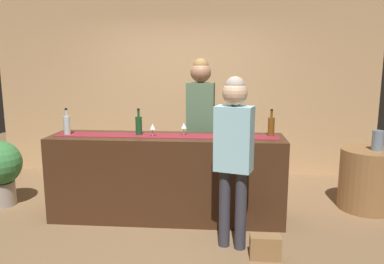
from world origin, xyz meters
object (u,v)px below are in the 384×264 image
wine_bottle_green (139,125)px  vase_on_side_table (378,141)px  bartender (201,113)px  wine_glass_mid_counter (184,126)px  customer_sipping (234,145)px  wine_glass_far_end (218,128)px  wine_glass_near_customer (153,127)px  handbag (265,247)px  wine_bottle_amber (271,126)px  round_side_table (368,179)px  wine_bottle_clear (67,125)px

wine_bottle_green → vase_on_side_table: 2.82m
wine_bottle_green → bartender: 0.87m
wine_glass_mid_counter → customer_sipping: bearing=-52.8°
wine_bottle_green → wine_glass_far_end: bearing=-5.1°
wine_bottle_green → wine_glass_far_end: wine_bottle_green is taller
wine_bottle_green → wine_glass_mid_counter: 0.51m
wine_glass_near_customer → bartender: size_ratio=0.08×
customer_sipping → vase_on_side_table: (1.73, 1.10, -0.15)m
handbag → customer_sipping: bearing=146.6°
wine_bottle_amber → customer_sipping: (-0.43, -0.75, -0.06)m
wine_bottle_amber → handbag: bearing=-98.0°
vase_on_side_table → wine_glass_far_end: bearing=-165.2°
vase_on_side_table → handbag: size_ratio=0.86×
wine_bottle_amber → wine_glass_mid_counter: size_ratio=2.10×
handbag → round_side_table: bearing=44.0°
round_side_table → bartender: bearing=177.2°
round_side_table → wine_bottle_amber: bearing=-162.7°
wine_glass_far_end → handbag: 1.33m
wine_bottle_clear → handbag: 2.51m
wine_bottle_amber → vase_on_side_table: 1.36m
wine_glass_far_end → round_side_table: size_ratio=0.19×
wine_bottle_clear → wine_glass_far_end: 1.71m
customer_sipping → handbag: bearing=-16.4°
wine_bottle_amber → handbag: (-0.13, -0.94, -0.97)m
wine_bottle_green → bartender: bartender is taller
wine_glass_near_customer → wine_glass_mid_counter: bearing=15.8°
wine_bottle_amber → wine_bottle_green: bearing=-177.5°
wine_glass_mid_counter → bartender: bartender is taller
wine_glass_near_customer → bartender: bartender is taller
vase_on_side_table → wine_bottle_clear: bearing=-172.7°
wine_glass_mid_counter → customer_sipping: size_ratio=0.09×
wine_bottle_green → customer_sipping: customer_sipping is taller
bartender → vase_on_side_table: bartender is taller
wine_bottle_green → wine_bottle_amber: bearing=2.5°
wine_glass_mid_counter → vase_on_side_table: bearing=9.7°
handbag → wine_bottle_green: bearing=146.9°
customer_sipping → wine_bottle_clear: bearing=178.0°
wine_bottle_green → handbag: wine_bottle_green is taller
wine_bottle_green → bartender: (0.66, 0.55, 0.07)m
wine_glass_mid_counter → vase_on_side_table: size_ratio=0.60×
wine_bottle_clear → wine_bottle_green: bearing=3.0°
wine_glass_far_end → customer_sipping: size_ratio=0.09×
wine_bottle_green → wine_glass_far_end: size_ratio=2.10×
wine_glass_far_end → vase_on_side_table: size_ratio=0.60×
wine_bottle_green → round_side_table: bearing=9.4°
handbag → wine_bottle_amber: bearing=82.0°
wine_glass_mid_counter → handbag: (0.84, -0.91, -0.96)m
wine_bottle_clear → wine_glass_mid_counter: 1.32m
wine_bottle_amber → wine_bottle_green: (-1.48, -0.06, 0.00)m
wine_bottle_green → handbag: bearing=-33.1°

